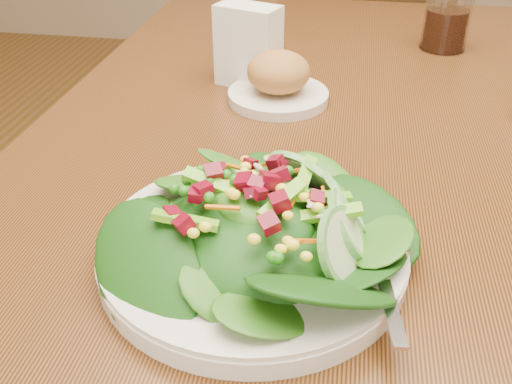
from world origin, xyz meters
TOP-DOWN VIEW (x-y plane):
  - dining_table at (0.00, 0.00)m, footprint 0.90×1.40m
  - chair_far at (0.03, 0.88)m, footprint 0.49×0.50m
  - salad_plate at (-0.07, -0.31)m, footprint 0.31×0.31m
  - bread_plate at (-0.11, 0.07)m, footprint 0.16×0.16m
  - drinking_glass at (0.17, 0.37)m, footprint 0.09×0.09m
  - napkin_holder at (-0.17, 0.13)m, footprint 0.11×0.08m

SIDE VIEW (x-z plane):
  - chair_far at x=0.03m, z-range 0.03..1.04m
  - dining_table at x=0.00m, z-range 0.27..1.02m
  - bread_plate at x=-0.11m, z-range 0.74..0.82m
  - salad_plate at x=-0.07m, z-range 0.74..0.83m
  - drinking_glass at x=0.17m, z-range 0.74..0.89m
  - napkin_holder at x=-0.17m, z-range 0.75..0.88m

